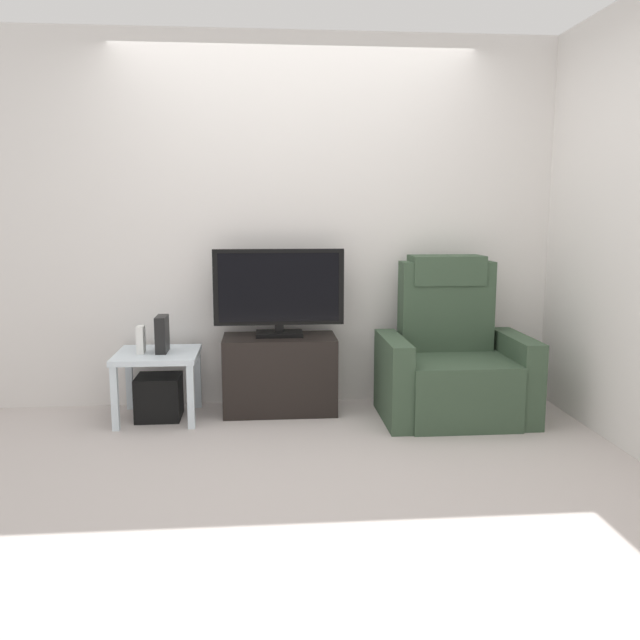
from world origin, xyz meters
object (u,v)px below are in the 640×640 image
object	(u,v)px
television	(279,290)
game_console	(162,334)
recliner_armchair	(452,362)
book_upright	(141,340)
subwoofer_box	(159,397)
tv_stand	(280,374)
side_table	(158,363)

from	to	relation	value
television	game_console	world-z (taller)	television
recliner_armchair	game_console	distance (m)	1.96
television	book_upright	size ratio (longest dim) A/B	4.92
recliner_armchair	subwoofer_box	distance (m)	2.00
tv_stand	subwoofer_box	xyz separation A→B (m)	(-0.82, -0.10, -0.12)
tv_stand	recliner_armchair	xyz separation A→B (m)	(1.16, -0.20, 0.11)
side_table	subwoofer_box	xyz separation A→B (m)	(0.00, 0.00, -0.24)
television	side_table	xyz separation A→B (m)	(-0.82, -0.12, -0.46)
game_console	tv_stand	bearing A→B (deg)	6.40
tv_stand	book_upright	size ratio (longest dim) A/B	4.27
recliner_armchair	side_table	distance (m)	1.98
tv_stand	game_console	distance (m)	0.85
game_console	subwoofer_box	bearing A→B (deg)	-164.05
tv_stand	side_table	world-z (taller)	tv_stand
subwoofer_box	game_console	bearing A→B (deg)	15.95
tv_stand	television	xyz separation A→B (m)	(-0.00, 0.02, 0.58)
tv_stand	subwoofer_box	world-z (taller)	tv_stand
television	book_upright	bearing A→B (deg)	-171.53
television	tv_stand	bearing A→B (deg)	-90.00
side_table	tv_stand	bearing A→B (deg)	6.82
television	side_table	world-z (taller)	television
recliner_armchair	book_upright	distance (m)	2.09
television	book_upright	distance (m)	0.97
recliner_armchair	subwoofer_box	bearing A→B (deg)	174.38
side_table	recliner_armchair	bearing A→B (deg)	-3.00
recliner_armchair	game_console	world-z (taller)	recliner_armchair
tv_stand	game_console	world-z (taller)	game_console
tv_stand	book_upright	world-z (taller)	book_upright
side_table	book_upright	world-z (taller)	book_upright
television	recliner_armchair	xyz separation A→B (m)	(1.16, -0.22, -0.47)
tv_stand	recliner_armchair	distance (m)	1.19
tv_stand	game_console	xyz separation A→B (m)	(-0.78, -0.09, 0.31)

